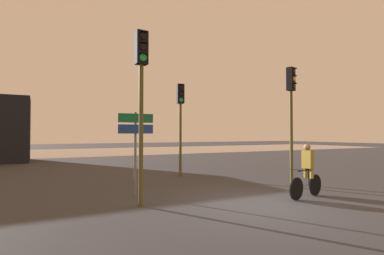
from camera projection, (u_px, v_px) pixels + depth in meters
The scene contains 7 objects.
ground_plane at pixel (261, 205), 8.10m from camera, with size 120.00×120.00×0.00m, color #333338.
water_strip at pixel (91, 152), 32.93m from camera, with size 80.00×16.00×0.01m, color gray.
traffic_light_near_right at pixel (291, 103), 11.51m from camera, with size 0.38×0.40×4.49m.
traffic_light_center at pixel (180, 112), 13.72m from camera, with size 0.35×0.37×4.22m.
traffic_light_near_left at pixel (141, 84), 7.98m from camera, with size 0.33×0.35×4.67m.
direction_sign_post at pixel (136, 138), 9.30m from camera, with size 1.10×0.14×2.60m.
cyclist at pixel (307, 170), 9.01m from camera, with size 1.68×0.51×1.62m.
Camera 1 is at (-5.44, -6.35, 1.90)m, focal length 28.00 mm.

